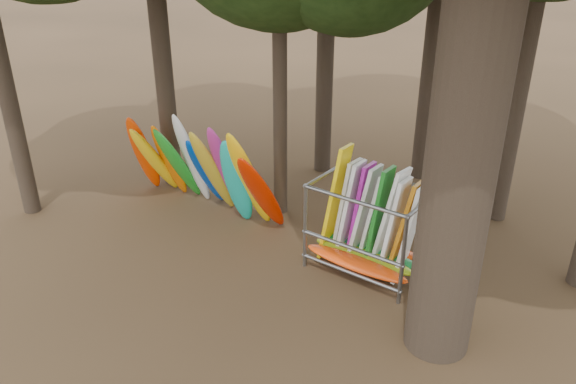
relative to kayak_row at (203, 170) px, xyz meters
The scene contains 3 objects.
ground 3.99m from the kayak_row, 22.01° to the right, with size 120.00×120.00×0.00m, color #47331E.
kayak_row is the anchor object (origin of this frame).
storage_rack 5.12m from the kayak_row, ahead, with size 2.89×1.52×2.92m.
Camera 1 is at (6.80, -8.64, 7.46)m, focal length 35.00 mm.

